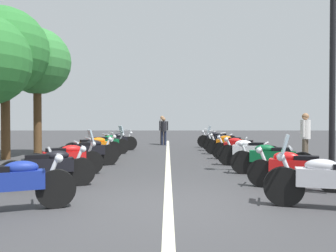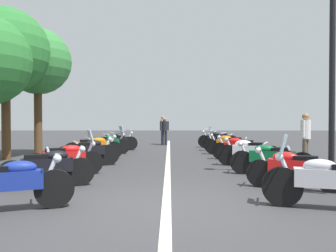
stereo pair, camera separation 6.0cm
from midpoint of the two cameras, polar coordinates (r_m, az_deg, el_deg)
ground_plane at (r=5.79m, az=-0.26°, el=-13.67°), size 80.00×80.00×0.00m
lane_centre_stripe at (r=11.41m, az=-0.15°, el=-6.33°), size 23.78×0.16×0.01m
motorcycle_left_row_0 at (r=5.93m, az=-25.71°, el=-8.88°), size 0.97×1.97×1.00m
motorcycle_left_row_1 at (r=7.66m, az=-19.98°, el=-6.64°), size 0.98×1.91×0.99m
motorcycle_left_row_2 at (r=9.15m, az=-17.33°, el=-5.30°), size 1.06×1.90×1.20m
motorcycle_left_row_3 at (r=10.77m, az=-13.67°, el=-4.31°), size 1.16×1.84×1.02m
motorcycle_left_row_4 at (r=12.44m, az=-12.76°, el=-3.59°), size 1.09×2.01×1.01m
motorcycle_left_row_5 at (r=14.24m, az=-10.61°, el=-2.97°), size 1.15×1.87×1.22m
motorcycle_left_row_6 at (r=15.91m, az=-9.06°, el=-2.56°), size 1.11×1.98×1.02m
motorcycle_right_row_0 at (r=6.11m, az=25.98°, el=-8.41°), size 0.92×2.15×1.23m
motorcycle_right_row_1 at (r=7.53m, az=20.61°, el=-6.83°), size 1.00×1.88×0.98m
motorcycle_right_row_2 at (r=9.28m, az=17.13°, el=-5.26°), size 0.87×2.14×1.00m
motorcycle_right_row_3 at (r=10.84m, az=13.53°, el=-4.29°), size 0.89×1.97×1.01m
motorcycle_right_row_4 at (r=12.37m, az=11.99°, el=-3.67°), size 1.08×1.96×1.00m
motorcycle_right_row_5 at (r=14.21m, az=10.34°, el=-3.06°), size 0.90×2.04×0.99m
motorcycle_right_row_6 at (r=15.71m, az=9.45°, el=-2.65°), size 0.96×2.02×1.19m
motorcycle_right_row_7 at (r=17.55m, az=8.31°, el=-2.23°), size 0.91×2.05×1.01m
street_lamp_twin_globe at (r=9.26m, az=26.28°, el=14.61°), size 0.32×1.22×5.44m
bystander_0 at (r=19.29m, az=-0.84°, el=-0.52°), size 0.32×0.53×1.61m
bystander_3 at (r=19.81m, az=-1.10°, el=-0.28°), size 0.48×0.32×1.71m
bystander_4 at (r=11.92m, az=22.38°, el=-1.31°), size 0.43×0.37×1.69m
roadside_tree_0 at (r=14.89m, az=-21.66°, el=10.17°), size 2.71×2.71×5.24m
roadside_tree_1 at (r=13.96m, az=-26.32°, el=11.44°), size 3.20×3.20×5.63m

